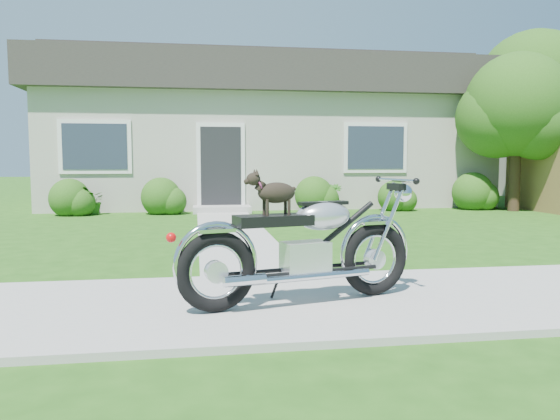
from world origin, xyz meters
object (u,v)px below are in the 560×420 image
(house, at_px, (265,131))
(motorcycle_with_dog, at_px, (305,245))
(potted_plant_left, at_px, (93,200))
(tree_far, at_px, (539,93))
(potted_plant_right, at_px, (334,198))
(tree_near, at_px, (523,110))

(house, height_order, motorcycle_with_dog, house)
(potted_plant_left, bearing_deg, motorcycle_with_dog, -69.16)
(tree_far, distance_m, potted_plant_left, 12.62)
(potted_plant_left, height_order, potted_plant_right, potted_plant_right)
(tree_near, xyz_separation_m, potted_plant_left, (-10.41, 0.71, -2.18))
(tree_near, xyz_separation_m, potted_plant_right, (-4.61, 0.71, -2.17))
(motorcycle_with_dog, bearing_deg, potted_plant_right, 60.35)
(motorcycle_with_dog, bearing_deg, tree_near, 34.70)
(potted_plant_left, distance_m, motorcycle_with_dog, 9.28)
(motorcycle_with_dog, bearing_deg, tree_far, 34.87)
(tree_far, height_order, potted_plant_right, tree_far)
(tree_near, bearing_deg, potted_plant_right, 171.27)
(house, xyz_separation_m, tree_near, (5.90, -4.15, 0.36))
(house, bearing_deg, tree_near, -35.12)
(house, height_order, tree_far, tree_far)
(potted_plant_left, bearing_deg, potted_plant_right, 0.00)
(potted_plant_left, bearing_deg, house, 37.40)
(potted_plant_left, distance_m, potted_plant_right, 5.80)
(house, distance_m, tree_far, 8.05)
(tree_far, distance_m, potted_plant_right, 7.16)
(tree_far, height_order, motorcycle_with_dog, tree_far)
(tree_near, relative_size, potted_plant_right, 5.75)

